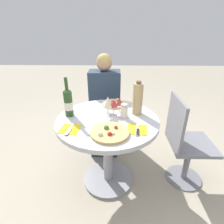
{
  "coord_description": "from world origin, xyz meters",
  "views": [
    {
      "loc": [
        0.07,
        -1.33,
        1.42
      ],
      "look_at": [
        0.04,
        -0.08,
        0.81
      ],
      "focal_mm": 28.0,
      "sensor_mm": 36.0,
      "label": 1
    }
  ],
  "objects_px": {
    "chair_empty_side": "(184,144)",
    "tall_carafe": "(138,99)",
    "dining_table": "(108,135)",
    "seated_diner": "(105,110)",
    "pizza_large": "(109,132)",
    "chair_behind_diner": "(105,110)",
    "wine_bottle": "(68,102)"
  },
  "relations": [
    {
      "from": "chair_empty_side",
      "to": "dining_table",
      "type": "bearing_deg",
      "value": -87.62
    },
    {
      "from": "chair_behind_diner",
      "to": "tall_carafe",
      "type": "xyz_separation_m",
      "value": [
        0.33,
        -0.64,
        0.42
      ]
    },
    {
      "from": "seated_diner",
      "to": "pizza_large",
      "type": "height_order",
      "value": "seated_diner"
    },
    {
      "from": "chair_behind_diner",
      "to": "pizza_large",
      "type": "relative_size",
      "value": 3.03
    },
    {
      "from": "chair_behind_diner",
      "to": "wine_bottle",
      "type": "relative_size",
      "value": 2.57
    },
    {
      "from": "pizza_large",
      "to": "chair_empty_side",
      "type": "bearing_deg",
      "value": 21.02
    },
    {
      "from": "seated_diner",
      "to": "chair_empty_side",
      "type": "relative_size",
      "value": 1.31
    },
    {
      "from": "dining_table",
      "to": "seated_diner",
      "type": "relative_size",
      "value": 0.76
    },
    {
      "from": "chair_behind_diner",
      "to": "seated_diner",
      "type": "xyz_separation_m",
      "value": [
        -0.0,
        -0.15,
        0.08
      ]
    },
    {
      "from": "dining_table",
      "to": "tall_carafe",
      "type": "bearing_deg",
      "value": 21.99
    },
    {
      "from": "wine_bottle",
      "to": "seated_diner",
      "type": "bearing_deg",
      "value": 63.17
    },
    {
      "from": "pizza_large",
      "to": "wine_bottle",
      "type": "bearing_deg",
      "value": 141.45
    },
    {
      "from": "tall_carafe",
      "to": "seated_diner",
      "type": "bearing_deg",
      "value": 123.39
    },
    {
      "from": "dining_table",
      "to": "wine_bottle",
      "type": "height_order",
      "value": "wine_bottle"
    },
    {
      "from": "chair_empty_side",
      "to": "wine_bottle",
      "type": "relative_size",
      "value": 2.57
    },
    {
      "from": "chair_empty_side",
      "to": "tall_carafe",
      "type": "relative_size",
      "value": 2.92
    },
    {
      "from": "chair_empty_side",
      "to": "wine_bottle",
      "type": "bearing_deg",
      "value": -91.27
    },
    {
      "from": "seated_diner",
      "to": "wine_bottle",
      "type": "bearing_deg",
      "value": 63.17
    },
    {
      "from": "dining_table",
      "to": "wine_bottle",
      "type": "bearing_deg",
      "value": 171.05
    },
    {
      "from": "chair_behind_diner",
      "to": "chair_empty_side",
      "type": "height_order",
      "value": "same"
    },
    {
      "from": "seated_diner",
      "to": "wine_bottle",
      "type": "height_order",
      "value": "seated_diner"
    },
    {
      "from": "dining_table",
      "to": "tall_carafe",
      "type": "height_order",
      "value": "tall_carafe"
    },
    {
      "from": "chair_empty_side",
      "to": "tall_carafe",
      "type": "bearing_deg",
      "value": -99.49
    },
    {
      "from": "seated_diner",
      "to": "pizza_large",
      "type": "distance_m",
      "value": 0.87
    },
    {
      "from": "pizza_large",
      "to": "seated_diner",
      "type": "bearing_deg",
      "value": 95.98
    },
    {
      "from": "pizza_large",
      "to": "chair_behind_diner",
      "type": "bearing_deg",
      "value": 95.09
    },
    {
      "from": "dining_table",
      "to": "chair_empty_side",
      "type": "bearing_deg",
      "value": 2.38
    },
    {
      "from": "seated_diner",
      "to": "tall_carafe",
      "type": "bearing_deg",
      "value": 123.39
    },
    {
      "from": "seated_diner",
      "to": "chair_empty_side",
      "type": "distance_m",
      "value": 0.97
    },
    {
      "from": "chair_behind_diner",
      "to": "pizza_large",
      "type": "distance_m",
      "value": 1.03
    },
    {
      "from": "dining_table",
      "to": "chair_empty_side",
      "type": "xyz_separation_m",
      "value": [
        0.72,
        0.03,
        -0.11
      ]
    },
    {
      "from": "pizza_large",
      "to": "dining_table",
      "type": "bearing_deg",
      "value": 96.02
    }
  ]
}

